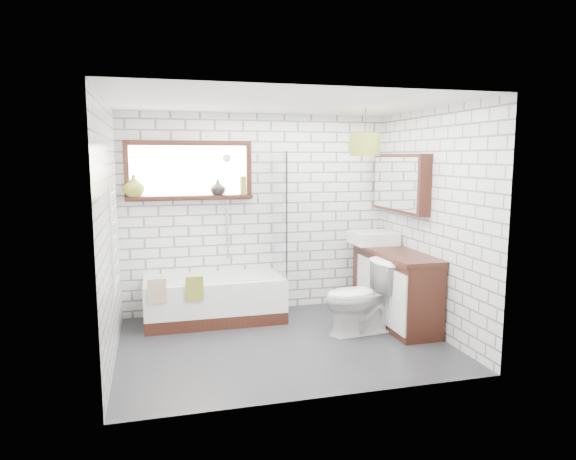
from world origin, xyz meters
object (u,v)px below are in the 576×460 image
object	(u,v)px
vanity	(394,287)
basin	(373,238)
toilet	(360,297)
bathtub	(215,299)
pendant	(365,145)

from	to	relation	value
vanity	basin	size ratio (longest dim) A/B	2.86
toilet	bathtub	bearing A→B (deg)	-124.71
bathtub	toilet	world-z (taller)	toilet
vanity	toilet	xyz separation A→B (m)	(-0.55, -0.26, -0.02)
pendant	toilet	bearing A→B (deg)	-117.35
toilet	pendant	distance (m)	1.70
basin	pendant	bearing A→B (deg)	-124.04
bathtub	vanity	bearing A→B (deg)	-16.01
basin	toilet	world-z (taller)	basin
bathtub	toilet	distance (m)	1.75
vanity	bathtub	bearing A→B (deg)	163.99
basin	toilet	size ratio (longest dim) A/B	0.65
pendant	vanity	bearing A→B (deg)	10.29
toilet	basin	bearing A→B (deg)	142.05
vanity	toilet	distance (m)	0.61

